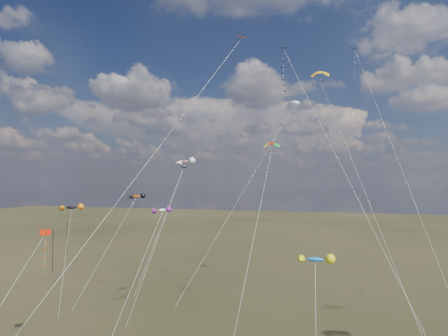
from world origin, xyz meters
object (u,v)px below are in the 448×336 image
(novelty_black_orange, at_px, (71,208))
(utility_pole_far, at_px, (67,238))
(utility_pole_near, at_px, (53,250))
(diamond_black_high, at_px, (290,81))
(parafoil_yellow, at_px, (320,73))

(novelty_black_orange, bearing_deg, utility_pole_far, 129.62)
(utility_pole_near, height_order, utility_pole_far, same)
(diamond_black_high, bearing_deg, novelty_black_orange, -179.50)
(utility_pole_far, height_order, parafoil_yellow, parafoil_yellow)
(utility_pole_far, bearing_deg, diamond_black_high, -25.26)
(parafoil_yellow, bearing_deg, diamond_black_high, -110.20)
(utility_pole_near, bearing_deg, diamond_black_high, -14.24)
(utility_pole_far, height_order, diamond_black_high, diamond_black_high)
(novelty_black_orange, bearing_deg, diamond_black_high, 0.50)
(diamond_black_high, height_order, novelty_black_orange, diamond_black_high)
(novelty_black_orange, bearing_deg, parafoil_yellow, 14.20)
(utility_pole_near, xyz_separation_m, diamond_black_high, (46.93, -11.91, 26.06))
(parafoil_yellow, bearing_deg, utility_pole_far, 163.76)
(diamond_black_high, relative_size, parafoil_yellow, 1.03)
(utility_pole_far, xyz_separation_m, parafoil_yellow, (58.22, -16.96, 29.20))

